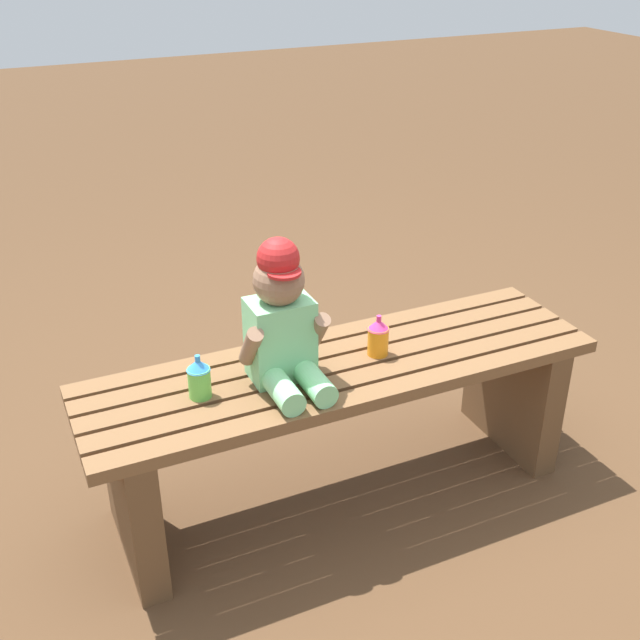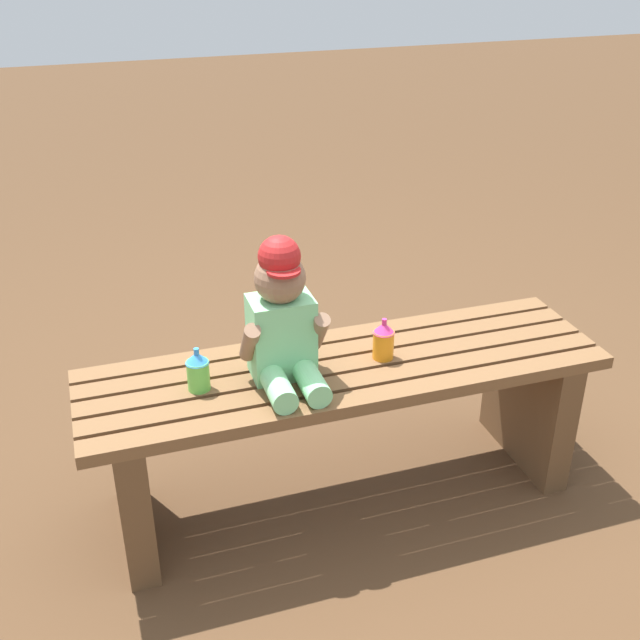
% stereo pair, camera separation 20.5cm
% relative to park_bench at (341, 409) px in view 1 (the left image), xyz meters
% --- Properties ---
extents(ground_plane, '(16.00, 16.00, 0.00)m').
position_rel_park_bench_xyz_m(ground_plane, '(0.00, 0.00, -0.31)').
color(ground_plane, '#4C331E').
extents(park_bench, '(1.49, 0.41, 0.46)m').
position_rel_park_bench_xyz_m(park_bench, '(0.00, 0.00, 0.00)').
color(park_bench, brown).
rests_on(park_bench, ground_plane).
extents(child_figure, '(0.23, 0.27, 0.40)m').
position_rel_park_bench_xyz_m(child_figure, '(-0.18, -0.01, 0.33)').
color(child_figure, '#7FCC8C').
rests_on(child_figure, park_bench).
extents(sippy_cup_left, '(0.06, 0.06, 0.12)m').
position_rel_park_bench_xyz_m(sippy_cup_left, '(-0.41, -0.00, 0.22)').
color(sippy_cup_left, '#66CC4C').
rests_on(sippy_cup_left, park_bench).
extents(sippy_cup_right, '(0.06, 0.06, 0.12)m').
position_rel_park_bench_xyz_m(sippy_cup_right, '(0.11, -0.00, 0.22)').
color(sippy_cup_right, orange).
rests_on(sippy_cup_right, park_bench).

